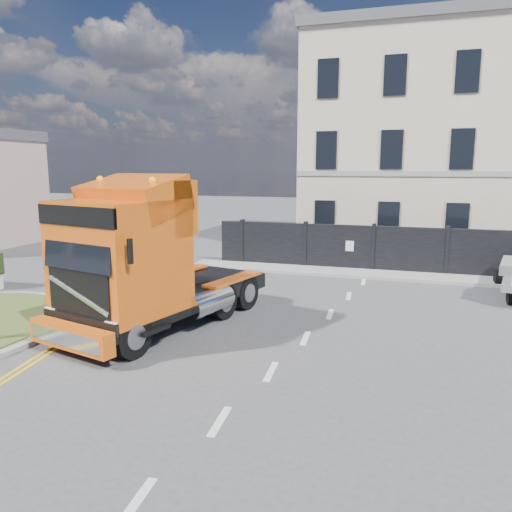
% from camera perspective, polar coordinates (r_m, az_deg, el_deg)
% --- Properties ---
extents(ground, '(120.00, 120.00, 0.00)m').
position_cam_1_polar(ground, '(14.75, -5.43, -7.72)').
color(ground, '#424244').
rests_on(ground, ground).
extents(hoarding_fence, '(18.80, 0.25, 2.00)m').
position_cam_1_polar(hoarding_fence, '(22.24, 19.81, 0.46)').
color(hoarding_fence, black).
rests_on(hoarding_fence, ground).
extents(georgian_building, '(12.30, 10.30, 12.80)m').
position_cam_1_polar(georgian_building, '(29.47, 18.68, 12.08)').
color(georgian_building, beige).
rests_on(georgian_building, ground).
extents(pavement_far, '(20.00, 1.60, 0.12)m').
position_cam_1_polar(pavement_far, '(21.51, 18.29, -2.32)').
color(pavement_far, gray).
rests_on(pavement_far, ground).
extents(truck, '(4.27, 7.39, 4.18)m').
position_cam_1_polar(truck, '(13.82, -13.10, -1.15)').
color(truck, black).
rests_on(truck, ground).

